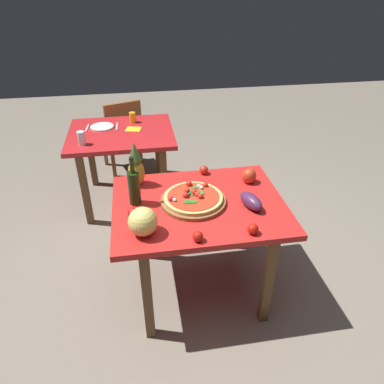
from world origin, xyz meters
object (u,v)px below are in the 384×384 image
pizza_board (193,201)px  drinking_glass_water (81,138)px  bell_pepper (249,176)px  tomato_by_bottle (198,236)px  tomato_beside_pepper (204,170)px  tomato_at_corner (253,229)px  pizza (193,197)px  drinking_glass_juice (133,117)px  fork_utensil (87,128)px  melon (143,222)px  napkin_folded (133,129)px  pineapple_left (136,166)px  wine_bottle (134,187)px  tomato_near_board (133,213)px  dinner_plate (102,127)px  background_table (122,143)px  eggplant (251,201)px  knife_utensil (117,126)px  display_table (199,215)px  dining_chair (122,132)px

pizza_board → drinking_glass_water: bearing=127.6°
bell_pepper → tomato_by_bottle: bearing=-129.2°
tomato_beside_pepper → tomato_by_bottle: bearing=-103.3°
tomato_at_corner → pizza_board: bearing=127.8°
pizza → tomato_beside_pepper: size_ratio=5.79×
pizza → drinking_glass_water: bearing=127.7°
drinking_glass_juice → fork_utensil: drinking_glass_juice is taller
melon → napkin_folded: bearing=90.9°
pineapple_left → fork_utensil: bearing=111.6°
wine_bottle → pineapple_left: bearing=85.3°
pineapple_left → tomato_near_board: 0.41m
wine_bottle → drinking_glass_water: (-0.43, 0.99, -0.06)m
tomato_near_board → dinner_plate: tomato_near_board is taller
pizza_board → pineapple_left: 0.47m
wine_bottle → drinking_glass_water: bearing=113.6°
background_table → pizza_board: (0.48, -1.27, 0.12)m
pineapple_left → eggplant: size_ratio=1.62×
drinking_glass_juice → knife_utensil: (-0.15, -0.10, -0.05)m
eggplant → tomato_by_bottle: bearing=-145.0°
dinner_plate → fork_utensil: size_ratio=1.22×
bell_pepper → drinking_glass_water: (-1.23, 0.85, 0.01)m
pizza_board → drinking_glass_juice: 1.54m
wine_bottle → eggplant: bearing=-12.7°
melon → dinner_plate: melon is taller
display_table → tomato_beside_pepper: size_ratio=16.90×
napkin_folded → fork_utensil: bearing=167.5°
knife_utensil → napkin_folded: knife_utensil is taller
tomato_beside_pepper → tomato_near_board: bearing=-138.8°
drinking_glass_water → tomato_near_board: bearing=-70.2°
pizza_board → fork_utensil: pizza_board is taller
tomato_by_bottle → tomato_at_corner: 0.32m
drinking_glass_juice → dinner_plate: 0.31m
wine_bottle → fork_utensil: wine_bottle is taller
tomato_near_board → tomato_at_corner: tomato_near_board is taller
napkin_folded → tomato_near_board: bearing=-91.4°
pizza_board → fork_utensil: size_ratio=2.36×
eggplant → tomato_near_board: 0.74m
dining_chair → pizza: 1.99m
tomato_beside_pepper → tomato_at_corner: size_ratio=1.02×
drinking_glass_juice → melon: bearing=-89.2°
bell_pepper → tomato_beside_pepper: 0.34m
pineapple_left → tomato_by_bottle: 0.75m
tomato_by_bottle → dining_chair: bearing=101.3°
pineapple_left → napkin_folded: (-0.01, 1.01, -0.14)m
tomato_by_bottle → drinking_glass_water: size_ratio=0.53×
background_table → tomato_beside_pepper: size_ratio=14.70×
knife_utensil → eggplant: bearing=-58.6°
pizza_board → fork_utensil: (-0.79, 1.40, -0.01)m
background_table → bell_pepper: 1.42m
drinking_glass_juice → napkin_folded: drinking_glass_juice is taller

